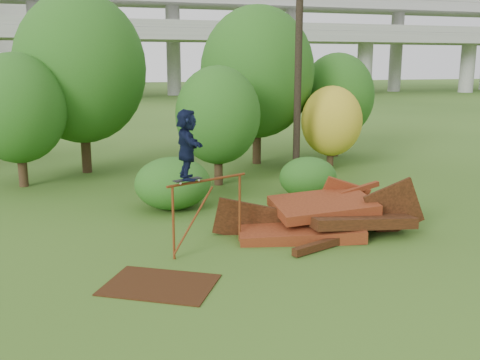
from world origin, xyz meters
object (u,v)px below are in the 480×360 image
object	(u,v)px
scrap_pile	(322,218)
utility_pole	(298,63)
flat_plate	(160,285)
skater	(187,144)

from	to	relation	value
scrap_pile	utility_pole	size ratio (longest dim) A/B	0.65
flat_plate	utility_pole	distance (m)	12.21
flat_plate	utility_pole	bearing A→B (deg)	52.78
skater	flat_plate	distance (m)	3.26
skater	utility_pole	distance (m)	9.67
scrap_pile	flat_plate	size ratio (longest dim) A/B	2.57
flat_plate	skater	bearing A→B (deg)	59.18
skater	flat_plate	bearing A→B (deg)	151.27
utility_pole	skater	bearing A→B (deg)	-128.48
flat_plate	utility_pole	size ratio (longest dim) A/B	0.25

